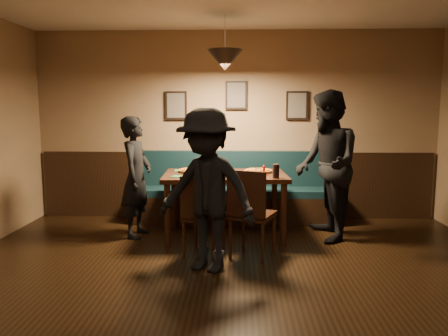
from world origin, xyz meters
The scene contains 22 objects.
floor centered at (0.00, 0.00, 0.00)m, with size 7.00×7.00×0.00m, color black.
wall_back centered at (0.00, 3.50, 1.40)m, with size 6.00×6.00×0.00m, color #8C704F.
wainscot centered at (0.00, 3.47, 0.50)m, with size 5.88×0.06×1.00m, color black.
booth_bench centered at (0.00, 3.20, 0.50)m, with size 3.00×0.60×1.00m, color #0F232D, non-canonical shape.
picture_left centered at (-0.90, 3.47, 1.70)m, with size 0.32×0.04×0.42m, color black.
picture_center centered at (0.00, 3.47, 1.85)m, with size 0.32×0.04×0.42m, color black.
picture_right centered at (0.90, 3.47, 1.70)m, with size 0.32×0.04×0.42m, color black.
pendant_lamp centered at (-0.13, 2.41, 2.25)m, with size 0.44×0.44×0.25m, color black.
dining_table centered at (-0.13, 2.41, 0.42)m, with size 1.55×1.00×0.83m, color black.
chair_near_left centered at (-0.35, 1.71, 0.46)m, with size 0.41×0.41×0.92m, color black, non-canonical shape.
chair_near_right centered at (0.20, 1.67, 0.50)m, with size 0.44×0.44×1.00m, color black, non-canonical shape.
diner_left centered at (-1.28, 2.41, 0.78)m, with size 0.57×0.37×1.56m, color black.
diner_right centered at (1.15, 2.36, 0.95)m, with size 0.92×0.72×1.89m, color black.
diner_front centered at (-0.28, 1.23, 0.83)m, with size 1.08×0.62×1.67m, color black.
pizza_a centered at (-0.57, 2.54, 0.85)m, with size 0.37×0.37×0.04m, color orange.
pizza_b centered at (-0.11, 2.24, 0.85)m, with size 0.38×0.38×0.04m, color gold.
pizza_c centered at (0.30, 2.54, 0.85)m, with size 0.36×0.36×0.04m, color orange.
soda_glass centered at (0.49, 2.07, 0.91)m, with size 0.08×0.08×0.17m, color black.
tabasco_bottle centered at (0.36, 2.32, 0.90)m, with size 0.03×0.03×0.13m, color #A51805.
napkin_a centered at (-0.74, 2.66, 0.83)m, with size 0.15×0.15×0.01m, color #217F40.
napkin_b centered at (-0.70, 2.14, 0.83)m, with size 0.14×0.14×0.01m, color #1B6836.
cutlery_set centered at (-0.12, 2.01, 0.83)m, with size 0.02×0.17×0.00m, color silver.
Camera 1 is at (0.05, -3.18, 1.66)m, focal length 35.51 mm.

